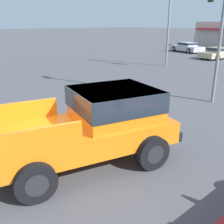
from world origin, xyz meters
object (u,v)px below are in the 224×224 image
(orange_pickup_truck, at_px, (95,122))
(parked_car_tan, at_px, (219,53))
(traffic_light_crosswalk, at_px, (185,12))
(parked_car_silver, at_px, (187,47))

(orange_pickup_truck, distance_m, parked_car_tan, 23.52)
(orange_pickup_truck, bearing_deg, parked_car_tan, 124.72)
(orange_pickup_truck, height_order, parked_car_tan, orange_pickup_truck)
(parked_car_tan, xyz_separation_m, traffic_light_crosswalk, (0.99, -7.94, 3.61))
(parked_car_tan, relative_size, parked_car_silver, 0.96)
(parked_car_tan, distance_m, traffic_light_crosswalk, 8.78)
(parked_car_tan, relative_size, traffic_light_crosswalk, 0.78)
(parked_car_silver, xyz_separation_m, traffic_light_crosswalk, (6.78, -11.03, 3.60))
(orange_pickup_truck, relative_size, parked_car_tan, 1.10)
(parked_car_silver, bearing_deg, traffic_light_crosswalk, -131.88)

